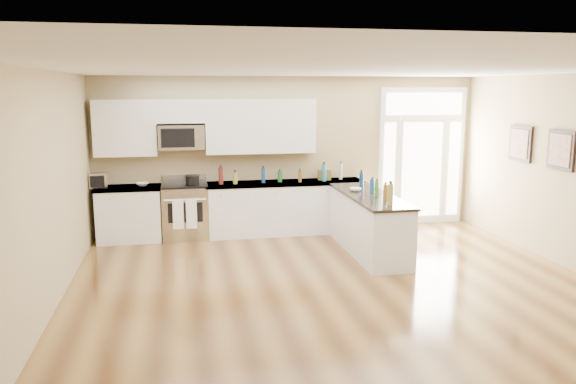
{
  "coord_description": "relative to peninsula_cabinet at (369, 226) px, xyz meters",
  "views": [
    {
      "loc": [
        -1.98,
        -6.03,
        2.59
      ],
      "look_at": [
        -0.43,
        2.0,
        1.07
      ],
      "focal_mm": 35.0,
      "sensor_mm": 36.0,
      "label": 1
    }
  ],
  "objects": [
    {
      "name": "kitchen_range",
      "position": [
        -2.85,
        1.45,
        0.04
      ],
      "size": [
        0.79,
        0.69,
        1.08
      ],
      "color": "silver",
      "rests_on": "ground"
    },
    {
      "name": "upper_cabinet_left",
      "position": [
        -3.81,
        1.59,
        1.49
      ],
      "size": [
        1.04,
        0.33,
        0.95
      ],
      "primitive_type": "cube",
      "color": "white",
      "rests_on": "room_shell"
    },
    {
      "name": "toaster_oven",
      "position": [
        -4.28,
        1.46,
        0.63
      ],
      "size": [
        0.32,
        0.27,
        0.25
      ],
      "primitive_type": "cube",
      "rotation": [
        0.0,
        0.0,
        0.14
      ],
      "color": "silver",
      "rests_on": "back_cabinet_left"
    },
    {
      "name": "stockpot",
      "position": [
        -2.72,
        1.33,
        0.6
      ],
      "size": [
        0.29,
        0.29,
        0.18
      ],
      "primitive_type": "cylinder",
      "rotation": [
        0.0,
        0.0,
        -0.35
      ],
      "color": "black",
      "rests_on": "kitchen_range"
    },
    {
      "name": "entry_door",
      "position": [
        1.62,
        1.71,
        0.87
      ],
      "size": [
        1.7,
        0.1,
        2.6
      ],
      "color": "white",
      "rests_on": "ground"
    },
    {
      "name": "upper_cabinet_right",
      "position": [
        -1.5,
        1.59,
        1.49
      ],
      "size": [
        1.94,
        0.33,
        0.95
      ],
      "primitive_type": "cube",
      "color": "white",
      "rests_on": "room_shell"
    },
    {
      "name": "counter_bottles",
      "position": [
        -0.63,
        0.73,
        0.64
      ],
      "size": [
        2.42,
        2.44,
        0.31
      ],
      "color": "#19591E",
      "rests_on": "back_cabinet_right"
    },
    {
      "name": "room_shell",
      "position": [
        -0.93,
        -2.24,
        1.27
      ],
      "size": [
        8.0,
        8.0,
        8.0
      ],
      "color": "tan",
      "rests_on": "ground"
    },
    {
      "name": "back_cabinet_left",
      "position": [
        -3.8,
        1.45,
        0.0
      ],
      "size": [
        1.1,
        0.66,
        0.94
      ],
      "color": "white",
      "rests_on": "ground"
    },
    {
      "name": "bowl_peninsula",
      "position": [
        -0.13,
        0.3,
        0.53
      ],
      "size": [
        0.24,
        0.24,
        0.06
      ],
      "primitive_type": "imported",
      "rotation": [
        0.0,
        0.0,
        0.38
      ],
      "color": "white",
      "rests_on": "peninsula_cabinet"
    },
    {
      "name": "wall_art_far",
      "position": [
        2.54,
        -1.04,
        1.27
      ],
      "size": [
        0.05,
        0.58,
        0.58
      ],
      "color": "black",
      "rests_on": "room_shell"
    },
    {
      "name": "wall_art_near",
      "position": [
        2.54,
        -0.04,
        1.27
      ],
      "size": [
        0.05,
        0.58,
        0.58
      ],
      "color": "black",
      "rests_on": "room_shell"
    },
    {
      "name": "back_cabinet_right",
      "position": [
        -1.08,
        1.45,
        0.0
      ],
      "size": [
        2.85,
        0.66,
        0.94
      ],
      "color": "white",
      "rests_on": "ground"
    },
    {
      "name": "microwave",
      "position": [
        -2.88,
        1.56,
        1.33
      ],
      "size": [
        0.78,
        0.41,
        0.42
      ],
      "color": "silver",
      "rests_on": "room_shell"
    },
    {
      "name": "peninsula_cabinet",
      "position": [
        0.0,
        0.0,
        0.0
      ],
      "size": [
        0.69,
        2.32,
        0.94
      ],
      "color": "white",
      "rests_on": "ground"
    },
    {
      "name": "cup_counter",
      "position": [
        -1.96,
        1.55,
        0.55
      ],
      "size": [
        0.13,
        0.13,
        0.08
      ],
      "primitive_type": "imported",
      "rotation": [
        0.0,
        0.0,
        0.28
      ],
      "color": "white",
      "rests_on": "back_cabinet_right"
    },
    {
      "name": "upper_cabinet_short",
      "position": [
        -2.88,
        1.59,
        1.77
      ],
      "size": [
        0.82,
        0.33,
        0.4
      ],
      "primitive_type": "cube",
      "color": "white",
      "rests_on": "room_shell"
    },
    {
      "name": "ground",
      "position": [
        -0.93,
        -2.24,
        -0.43
      ],
      "size": [
        8.0,
        8.0,
        0.0
      ],
      "primitive_type": "plane",
      "color": "#533417"
    },
    {
      "name": "bowl_left",
      "position": [
        -3.56,
        1.5,
        0.53
      ],
      "size": [
        0.22,
        0.22,
        0.05
      ],
      "primitive_type": "imported",
      "rotation": [
        0.0,
        0.0,
        0.01
      ],
      "color": "white",
      "rests_on": "back_cabinet_left"
    },
    {
      "name": "cardboard_box",
      "position": [
        -0.33,
        1.54,
        0.6
      ],
      "size": [
        0.25,
        0.2,
        0.19
      ],
      "primitive_type": "cube",
      "rotation": [
        0.0,
        0.0,
        -0.13
      ],
      "color": "brown",
      "rests_on": "back_cabinet_right"
    }
  ]
}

